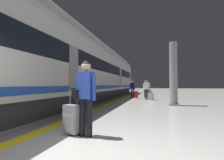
{
  "coord_description": "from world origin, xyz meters",
  "views": [
    {
      "loc": [
        1.77,
        -2.94,
        1.17
      ],
      "look_at": [
        -0.14,
        5.05,
        1.39
      ],
      "focal_mm": 29.11,
      "sensor_mm": 36.0,
      "label": 1
    }
  ],
  "objects_px": {
    "suitcase_near": "(136,94)",
    "platform_pillar": "(173,75)",
    "rolling_suitcase_foreground": "(72,119)",
    "traveller_foreground": "(85,93)",
    "suitcase_mid": "(149,93)",
    "passenger_far": "(147,88)",
    "passenger_near": "(132,87)",
    "passenger_mid": "(146,87)",
    "suitcase_far": "(151,96)",
    "high_speed_train": "(85,67)"
  },
  "relations": [
    {
      "from": "traveller_foreground",
      "to": "rolling_suitcase_foreground",
      "type": "relative_size",
      "value": 1.57
    },
    {
      "from": "high_speed_train",
      "to": "rolling_suitcase_foreground",
      "type": "height_order",
      "value": "high_speed_train"
    },
    {
      "from": "rolling_suitcase_foreground",
      "to": "suitcase_mid",
      "type": "xyz_separation_m",
      "value": [
        1.31,
        13.3,
        -0.02
      ]
    },
    {
      "from": "rolling_suitcase_foreground",
      "to": "passenger_mid",
      "type": "bearing_deg",
      "value": 85.77
    },
    {
      "from": "rolling_suitcase_foreground",
      "to": "passenger_far",
      "type": "height_order",
      "value": "passenger_far"
    },
    {
      "from": "passenger_mid",
      "to": "suitcase_far",
      "type": "height_order",
      "value": "passenger_mid"
    },
    {
      "from": "passenger_far",
      "to": "passenger_mid",
      "type": "bearing_deg",
      "value": 94.52
    },
    {
      "from": "platform_pillar",
      "to": "suitcase_near",
      "type": "bearing_deg",
      "value": 118.25
    },
    {
      "from": "high_speed_train",
      "to": "passenger_far",
      "type": "distance_m",
      "value": 5.05
    },
    {
      "from": "passenger_near",
      "to": "suitcase_mid",
      "type": "xyz_separation_m",
      "value": [
        1.41,
        1.19,
        -0.59
      ]
    },
    {
      "from": "passenger_far",
      "to": "suitcase_mid",
      "type": "bearing_deg",
      "value": 87.84
    },
    {
      "from": "high_speed_train",
      "to": "passenger_far",
      "type": "xyz_separation_m",
      "value": [
        4.38,
        1.98,
        -1.56
      ]
    },
    {
      "from": "rolling_suitcase_foreground",
      "to": "passenger_near",
      "type": "distance_m",
      "value": 12.12
    },
    {
      "from": "high_speed_train",
      "to": "platform_pillar",
      "type": "height_order",
      "value": "high_speed_train"
    },
    {
      "from": "suitcase_near",
      "to": "passenger_far",
      "type": "bearing_deg",
      "value": -50.52
    },
    {
      "from": "rolling_suitcase_foreground",
      "to": "passenger_near",
      "type": "xyz_separation_m",
      "value": [
        -0.09,
        12.11,
        0.57
      ]
    },
    {
      "from": "traveller_foreground",
      "to": "rolling_suitcase_foreground",
      "type": "distance_m",
      "value": 0.7
    },
    {
      "from": "platform_pillar",
      "to": "suitcase_mid",
      "type": "bearing_deg",
      "value": 103.84
    },
    {
      "from": "traveller_foreground",
      "to": "suitcase_near",
      "type": "bearing_deg",
      "value": 90.52
    },
    {
      "from": "suitcase_near",
      "to": "passenger_mid",
      "type": "relative_size",
      "value": 0.38
    },
    {
      "from": "suitcase_far",
      "to": "platform_pillar",
      "type": "relative_size",
      "value": 0.26
    },
    {
      "from": "passenger_far",
      "to": "high_speed_train",
      "type": "bearing_deg",
      "value": -155.67
    },
    {
      "from": "high_speed_train",
      "to": "passenger_mid",
      "type": "distance_m",
      "value": 6.51
    },
    {
      "from": "traveller_foreground",
      "to": "rolling_suitcase_foreground",
      "type": "height_order",
      "value": "traveller_foreground"
    },
    {
      "from": "rolling_suitcase_foreground",
      "to": "platform_pillar",
      "type": "bearing_deg",
      "value": 67.43
    },
    {
      "from": "suitcase_mid",
      "to": "suitcase_far",
      "type": "bearing_deg",
      "value": -85.72
    },
    {
      "from": "suitcase_near",
      "to": "passenger_far",
      "type": "distance_m",
      "value": 1.67
    },
    {
      "from": "passenger_mid",
      "to": "rolling_suitcase_foreground",
      "type": "bearing_deg",
      "value": -94.23
    },
    {
      "from": "suitcase_mid",
      "to": "passenger_far",
      "type": "relative_size",
      "value": 0.65
    },
    {
      "from": "traveller_foreground",
      "to": "rolling_suitcase_foreground",
      "type": "bearing_deg",
      "value": 178.15
    },
    {
      "from": "suitcase_near",
      "to": "platform_pillar",
      "type": "relative_size",
      "value": 0.17
    },
    {
      "from": "passenger_mid",
      "to": "suitcase_mid",
      "type": "relative_size",
      "value": 1.52
    },
    {
      "from": "suitcase_near",
      "to": "rolling_suitcase_foreground",
      "type": "bearing_deg",
      "value": -91.09
    },
    {
      "from": "high_speed_train",
      "to": "passenger_mid",
      "type": "bearing_deg",
      "value": 48.89
    },
    {
      "from": "rolling_suitcase_foreground",
      "to": "passenger_mid",
      "type": "relative_size",
      "value": 0.68
    },
    {
      "from": "passenger_mid",
      "to": "suitcase_mid",
      "type": "bearing_deg",
      "value": -26.99
    },
    {
      "from": "high_speed_train",
      "to": "rolling_suitcase_foreground",
      "type": "relative_size",
      "value": 29.98
    },
    {
      "from": "suitcase_near",
      "to": "platform_pillar",
      "type": "distance_m",
      "value": 5.78
    },
    {
      "from": "high_speed_train",
      "to": "traveller_foreground",
      "type": "xyz_separation_m",
      "value": [
        3.5,
        -8.71,
        -1.51
      ]
    },
    {
      "from": "high_speed_train",
      "to": "suitcase_mid",
      "type": "distance_m",
      "value": 6.77
    },
    {
      "from": "passenger_near",
      "to": "passenger_far",
      "type": "distance_m",
      "value": 1.94
    },
    {
      "from": "rolling_suitcase_foreground",
      "to": "platform_pillar",
      "type": "relative_size",
      "value": 0.3
    },
    {
      "from": "traveller_foreground",
      "to": "passenger_near",
      "type": "height_order",
      "value": "traveller_foreground"
    },
    {
      "from": "traveller_foreground",
      "to": "high_speed_train",
      "type": "bearing_deg",
      "value": 111.87
    },
    {
      "from": "suitcase_mid",
      "to": "passenger_far",
      "type": "bearing_deg",
      "value": -92.16
    },
    {
      "from": "traveller_foreground",
      "to": "rolling_suitcase_foreground",
      "type": "xyz_separation_m",
      "value": [
        -0.33,
        0.01,
        -0.61
      ]
    },
    {
      "from": "traveller_foreground",
      "to": "passenger_far",
      "type": "bearing_deg",
      "value": 85.29
    },
    {
      "from": "passenger_near",
      "to": "rolling_suitcase_foreground",
      "type": "bearing_deg",
      "value": -89.57
    },
    {
      "from": "high_speed_train",
      "to": "passenger_far",
      "type": "height_order",
      "value": "high_speed_train"
    },
    {
      "from": "traveller_foreground",
      "to": "suitcase_far",
      "type": "xyz_separation_m",
      "value": [
        1.2,
        10.35,
        -0.69
      ]
    }
  ]
}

